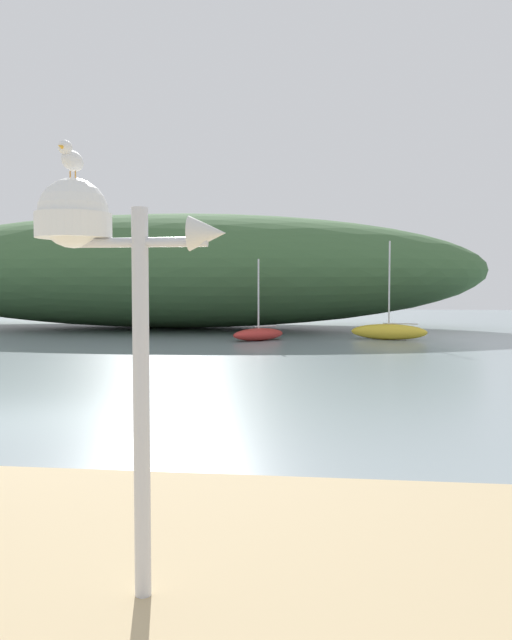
{
  "coord_description": "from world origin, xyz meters",
  "views": [
    {
      "loc": [
        5.64,
        -10.86,
        2.46
      ],
      "look_at": [
        3.38,
        7.92,
        1.47
      ],
      "focal_mm": 35.15,
      "sensor_mm": 36.0,
      "label": 1
    }
  ],
  "objects_px": {
    "sailboat_far_left": "(389,331)",
    "sailboat_near_shore": "(258,334)",
    "seagull_on_radar": "(71,158)",
    "mast_structure": "(95,250)"
  },
  "relations": [
    {
      "from": "sailboat_far_left",
      "to": "sailboat_near_shore",
      "type": "height_order",
      "value": "sailboat_far_left"
    },
    {
      "from": "mast_structure",
      "to": "sailboat_far_left",
      "type": "relative_size",
      "value": 0.66
    },
    {
      "from": "seagull_on_radar",
      "to": "sailboat_near_shore",
      "type": "distance_m",
      "value": 24.48
    },
    {
      "from": "mast_structure",
      "to": "seagull_on_radar",
      "type": "bearing_deg",
      "value": -173.69
    },
    {
      "from": "seagull_on_radar",
      "to": "sailboat_far_left",
      "type": "bearing_deg",
      "value": 79.87
    },
    {
      "from": "mast_structure",
      "to": "seagull_on_radar",
      "type": "xyz_separation_m",
      "value": [
        -0.16,
        -0.02,
        0.65
      ]
    },
    {
      "from": "sailboat_near_shore",
      "to": "mast_structure",
      "type": "bearing_deg",
      "value": -86.16
    },
    {
      "from": "mast_structure",
      "to": "seagull_on_radar",
      "type": "distance_m",
      "value": 0.67
    },
    {
      "from": "mast_structure",
      "to": "sailboat_far_left",
      "type": "bearing_deg",
      "value": 80.21
    },
    {
      "from": "seagull_on_radar",
      "to": "sailboat_far_left",
      "type": "height_order",
      "value": "sailboat_far_left"
    }
  ]
}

